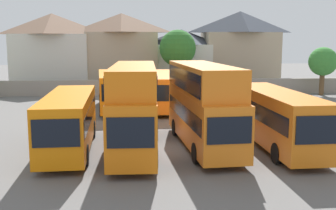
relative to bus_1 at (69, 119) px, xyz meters
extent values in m
plane|color=#605E5B|center=(6.00, 17.71, -1.88)|extent=(140.00, 140.00, 0.00)
cube|color=gray|center=(6.00, 24.45, -0.98)|extent=(56.00, 0.50, 1.80)
cube|color=orange|center=(0.00, 0.01, -0.06)|extent=(2.77, 10.21, 2.92)
cube|color=black|center=(0.15, -5.08, 0.29)|extent=(2.17, 0.15, 1.31)
cube|color=black|center=(0.00, 0.01, 0.29)|extent=(2.78, 9.40, 0.92)
cylinder|color=black|center=(1.23, -3.10, -1.33)|extent=(0.33, 1.11, 1.10)
cylinder|color=black|center=(-1.04, -3.17, -1.33)|extent=(0.33, 1.11, 1.10)
cylinder|color=black|center=(1.04, 3.19, -1.33)|extent=(0.33, 1.11, 1.10)
cylinder|color=black|center=(-1.23, 3.12, -1.33)|extent=(0.33, 1.11, 1.10)
cube|color=orange|center=(3.76, -0.59, 0.04)|extent=(2.83, 10.54, 3.13)
cube|color=black|center=(3.56, -5.84, 0.42)|extent=(2.13, 0.16, 1.41)
cube|color=black|center=(3.76, -0.59, 0.42)|extent=(2.84, 9.71, 0.99)
cube|color=orange|center=(3.77, -0.33, 2.35)|extent=(2.76, 10.02, 1.49)
cube|color=black|center=(3.77, -0.33, 2.35)|extent=(2.83, 9.50, 1.04)
cylinder|color=black|center=(4.75, -3.88, -1.33)|extent=(0.34, 1.11, 1.10)
cylinder|color=black|center=(2.52, -3.79, -1.33)|extent=(0.34, 1.11, 1.10)
cylinder|color=black|center=(5.00, 2.60, -1.33)|extent=(0.34, 1.11, 1.10)
cylinder|color=black|center=(2.78, 2.69, -1.33)|extent=(0.34, 1.11, 1.10)
cube|color=orange|center=(7.88, 0.07, -0.06)|extent=(3.13, 10.61, 2.91)
cube|color=black|center=(8.21, -5.18, 0.28)|extent=(2.19, 0.22, 1.31)
cube|color=black|center=(7.88, 0.07, 0.28)|extent=(3.12, 9.78, 0.92)
cube|color=orange|center=(7.86, 0.33, 2.23)|extent=(3.05, 10.09, 1.69)
cube|color=black|center=(7.86, 0.33, 2.23)|extent=(3.11, 9.57, 1.18)
cylinder|color=black|center=(9.22, -3.10, -1.33)|extent=(0.37, 1.12, 1.10)
cylinder|color=black|center=(6.94, -3.24, -1.33)|extent=(0.37, 1.12, 1.10)
cylinder|color=black|center=(8.82, 3.39, -1.33)|extent=(0.37, 1.12, 1.10)
cylinder|color=black|center=(6.54, 3.24, -1.33)|extent=(0.37, 1.12, 1.10)
cube|color=orange|center=(12.23, -0.32, -0.02)|extent=(2.66, 10.80, 3.01)
cube|color=black|center=(12.31, -5.72, 0.34)|extent=(2.21, 0.11, 1.35)
cube|color=black|center=(12.23, -0.32, 0.34)|extent=(2.68, 9.94, 0.95)
cylinder|color=black|center=(13.43, -3.64, -1.33)|extent=(0.32, 1.10, 1.10)
cylinder|color=black|center=(11.12, -3.67, -1.33)|extent=(0.32, 1.10, 1.10)
cylinder|color=black|center=(13.33, 3.04, -1.33)|extent=(0.32, 1.10, 1.10)
cylinder|color=black|center=(11.03, 3.00, -1.33)|extent=(0.32, 1.10, 1.10)
cube|color=orange|center=(1.96, 14.11, 0.01)|extent=(3.32, 10.46, 3.05)
cube|color=black|center=(2.37, 8.96, 0.37)|extent=(2.22, 0.25, 1.37)
cube|color=black|center=(1.96, 14.11, 0.37)|extent=(3.30, 9.64, 0.96)
cylinder|color=black|center=(3.37, 11.02, -1.33)|extent=(0.38, 1.12, 1.10)
cylinder|color=black|center=(1.05, 10.84, -1.33)|extent=(0.38, 1.12, 1.10)
cylinder|color=black|center=(2.87, 17.38, -1.33)|extent=(0.38, 1.12, 1.10)
cylinder|color=black|center=(0.56, 17.20, -1.33)|extent=(0.38, 1.12, 1.10)
cube|color=orange|center=(6.43, 14.73, -0.06)|extent=(2.95, 11.70, 2.91)
cube|color=black|center=(6.17, 8.91, 0.29)|extent=(2.14, 0.18, 1.31)
cube|color=black|center=(6.43, 14.73, 0.29)|extent=(2.95, 10.77, 0.92)
cylinder|color=black|center=(7.38, 11.08, -1.33)|extent=(0.35, 1.11, 1.10)
cylinder|color=black|center=(5.15, 11.19, -1.33)|extent=(0.35, 1.11, 1.10)
cylinder|color=black|center=(7.71, 18.27, -1.33)|extent=(0.35, 1.11, 1.10)
cylinder|color=black|center=(5.48, 18.37, -1.33)|extent=(0.35, 1.11, 1.10)
cube|color=orange|center=(10.39, 14.68, -0.01)|extent=(3.10, 10.22, 3.02)
cube|color=black|center=(10.05, 9.63, 0.35)|extent=(2.13, 0.22, 1.36)
cube|color=black|center=(10.39, 14.68, 0.35)|extent=(3.08, 9.42, 0.95)
cylinder|color=black|center=(11.29, 11.49, -1.33)|extent=(0.37, 1.12, 1.10)
cylinder|color=black|center=(9.07, 11.64, -1.33)|extent=(0.37, 1.12, 1.10)
cylinder|color=black|center=(11.72, 17.72, -1.33)|extent=(0.37, 1.12, 1.10)
cylinder|color=black|center=(9.49, 17.87, -1.33)|extent=(0.37, 1.12, 1.10)
cube|color=silver|center=(-6.80, 33.07, 1.71)|extent=(9.79, 7.68, 7.18)
pyramid|color=brown|center=(-6.80, 33.07, 6.66)|extent=(10.28, 8.07, 2.72)
cube|color=tan|center=(2.44, 32.90, 1.84)|extent=(9.33, 6.81, 7.44)
pyramid|color=brown|center=(2.44, 32.90, 6.83)|extent=(9.80, 7.16, 2.53)
cube|color=silver|center=(10.66, 33.69, 1.02)|extent=(7.63, 7.13, 5.79)
pyramid|color=#3D424C|center=(10.66, 33.69, 4.96)|extent=(8.01, 7.49, 2.09)
cube|color=tan|center=(18.94, 33.65, 1.85)|extent=(10.08, 6.27, 7.46)
pyramid|color=#3D424C|center=(18.94, 33.65, 7.04)|extent=(10.58, 6.59, 2.91)
cylinder|color=brown|center=(25.92, 22.45, -0.49)|extent=(0.56, 0.56, 2.77)
sphere|color=#387F33|center=(25.92, 22.45, 2.06)|extent=(3.33, 3.33, 3.33)
cylinder|color=brown|center=(9.38, 26.95, 0.04)|extent=(0.40, 0.40, 3.83)
sphere|color=#2D6B28|center=(9.38, 26.95, 3.54)|extent=(4.52, 4.52, 4.52)
camera|label=1|loc=(3.61, -23.80, 4.49)|focal=44.01mm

